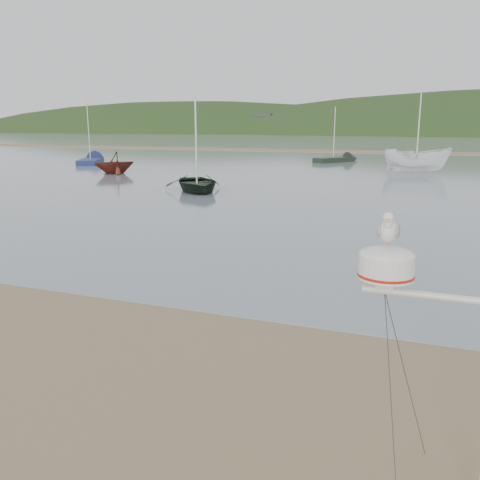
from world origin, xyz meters
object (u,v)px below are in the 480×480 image
(boat_white, at_px, (418,139))
(sailboat_dark_mid, at_px, (343,159))
(boat_dark, at_px, (196,151))
(boat_red, at_px, (114,153))
(sailboat_blue_near, at_px, (94,160))

(boat_white, bearing_deg, sailboat_dark_mid, 47.68)
(boat_dark, xyz_separation_m, sailboat_dark_mid, (3.93, 27.83, -2.11))
(boat_red, height_order, sailboat_dark_mid, sailboat_dark_mid)
(boat_red, relative_size, sailboat_dark_mid, 0.54)
(boat_dark, height_order, boat_red, boat_dark)
(boat_white, relative_size, sailboat_dark_mid, 0.88)
(boat_dark, distance_m, boat_white, 20.49)
(sailboat_blue_near, bearing_deg, sailboat_dark_mid, 23.46)
(boat_dark, bearing_deg, boat_red, 109.86)
(boat_dark, xyz_separation_m, sailboat_blue_near, (-20.19, 17.36, -2.11))
(boat_white, height_order, sailboat_dark_mid, sailboat_dark_mid)
(boat_dark, height_order, sailboat_dark_mid, sailboat_dark_mid)
(sailboat_dark_mid, distance_m, sailboat_blue_near, 26.29)
(boat_white, bearing_deg, boat_red, 124.43)
(boat_dark, relative_size, sailboat_dark_mid, 0.77)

